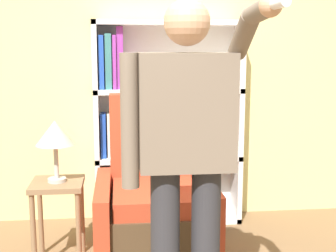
% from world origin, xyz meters
% --- Properties ---
extents(wall_back, '(8.00, 0.06, 2.80)m').
position_xyz_m(wall_back, '(0.00, 2.03, 1.40)').
color(wall_back, '#DBCC84').
rests_on(wall_back, ground_plane).
extents(bookcase, '(1.23, 0.28, 1.71)m').
position_xyz_m(bookcase, '(-0.00, 1.87, 0.84)').
color(bookcase, white).
rests_on(bookcase, ground_plane).
extents(armchair, '(0.81, 0.82, 1.16)m').
position_xyz_m(armchair, '(-0.05, 1.17, 0.36)').
color(armchair, '#4C3823').
rests_on(armchair, ground_plane).
extents(person_standing, '(0.62, 0.78, 1.73)m').
position_xyz_m(person_standing, '(0.04, 0.26, 1.01)').
color(person_standing, '#2D2D33').
rests_on(person_standing, ground_plane).
extents(side_table, '(0.35, 0.35, 0.59)m').
position_xyz_m(side_table, '(-0.72, 1.15, 0.46)').
color(side_table, '#846647').
rests_on(side_table, ground_plane).
extents(table_lamp, '(0.26, 0.26, 0.42)m').
position_xyz_m(table_lamp, '(-0.72, 1.15, 0.92)').
color(table_lamp, '#B7B2A8').
rests_on(table_lamp, side_table).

